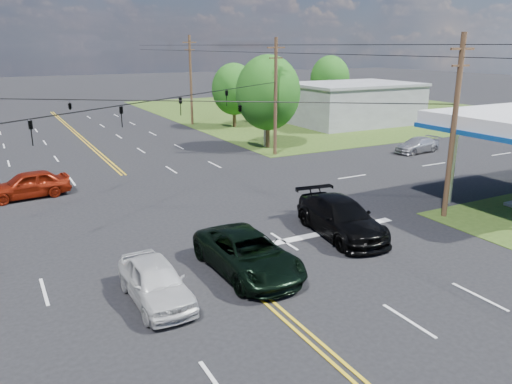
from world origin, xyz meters
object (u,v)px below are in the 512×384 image
tree_right_a (268,93)px  tree_far_r (330,78)px  pole_se (454,126)px  pole_right_far (191,79)px  retail_ne (352,105)px  suv_black (341,217)px  pickup_white (155,281)px  tree_right_b (234,89)px  pole_ne (276,96)px  pickup_dkgreen (248,254)px

tree_right_a → tree_far_r: 26.91m
pole_se → tree_right_a: (1.00, 21.00, -0.05)m
pole_right_far → retail_ne: bearing=-25.2°
suv_black → pickup_white: suv_black is taller
retail_ne → tree_far_r: tree_far_r is taller
tree_right_a → pole_se: bearing=-92.7°
tree_far_r → pickup_white: bearing=-132.7°
pole_right_far → pickup_white: 42.26m
tree_right_b → suv_black: (-10.09, -32.50, -3.34)m
tree_right_a → tree_right_b: (2.50, 12.00, -0.65)m
pole_se → suv_black: (-6.59, 0.50, -4.04)m
retail_ne → tree_right_a: (-16.00, -8.00, 2.67)m
tree_right_a → tree_far_r: bearing=42.0°
retail_ne → pole_se: 33.72m
pole_ne → pickup_dkgreen: bearing=-123.2°
retail_ne → pole_right_far: bearing=154.8°
tree_right_a → tree_right_b: 12.27m
pole_ne → pickup_dkgreen: (-12.50, -19.11, -4.10)m
pole_ne → pole_right_far: pole_right_far is taller
pole_right_far → pickup_dkgreen: 40.35m
pole_ne → pole_right_far: (0.00, 19.00, 0.25)m
tree_far_r → pickup_dkgreen: bearing=-129.9°
pole_ne → tree_right_a: 3.16m
pole_right_far → tree_right_a: size_ratio=1.22×
retail_ne → suv_black: (-23.59, -28.50, -1.32)m
tree_right_a → pickup_dkgreen: bearing=-121.4°
retail_ne → pickup_dkgreen: (-29.50, -30.11, -1.39)m
pickup_dkgreen → pole_ne: bearing=55.9°
retail_ne → tree_right_a: size_ratio=1.71×
pole_right_far → pickup_dkgreen: (-12.50, -38.11, -4.36)m
pole_ne → tree_far_r: bearing=45.0°
pole_ne → tree_right_b: pole_ne is taller
pole_right_far → tree_right_a: pole_right_far is taller
tree_far_r → pole_ne: bearing=-135.0°
tree_right_a → suv_black: 22.22m
tree_far_r → pickup_white: size_ratio=1.68×
tree_right_b → tree_far_r: tree_far_r is taller
pole_ne → tree_right_a: size_ratio=1.16×
pole_right_far → tree_right_b: 5.40m
retail_ne → pickup_white: 45.43m
suv_black → pickup_dkgreen: bearing=-157.2°
pole_se → tree_far_r: size_ratio=1.25×
tree_right_a → pickup_white: tree_right_a is taller
pole_se → pole_ne: 18.00m
tree_right_b → pickup_white: tree_right_b is taller
pole_se → pickup_dkgreen: (-12.50, -1.11, -4.10)m
tree_right_a → retail_ne: bearing=26.6°
pole_ne → pickup_white: size_ratio=2.10×
tree_right_a → tree_right_b: tree_right_a is taller
pickup_white → pole_right_far: bearing=66.0°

